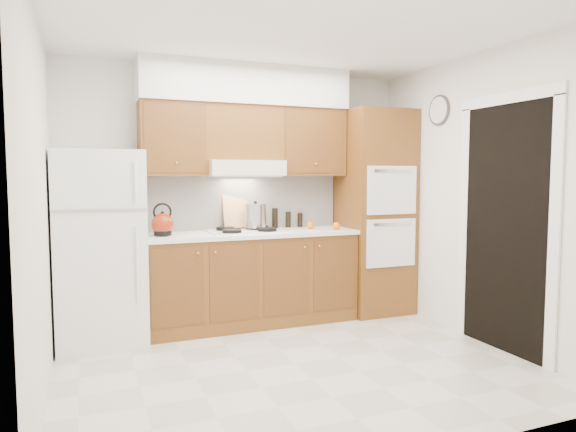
# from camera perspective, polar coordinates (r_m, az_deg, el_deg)

# --- Properties ---
(floor) EXTENTS (3.60, 3.60, 0.00)m
(floor) POSITION_cam_1_polar(r_m,az_deg,el_deg) (4.27, 0.77, -16.10)
(floor) COLOR beige
(floor) RESTS_ON ground
(ceiling) EXTENTS (3.60, 3.60, 0.00)m
(ceiling) POSITION_cam_1_polar(r_m,az_deg,el_deg) (4.14, 0.82, 19.90)
(ceiling) COLOR white
(ceiling) RESTS_ON wall_back
(wall_back) EXTENTS (3.60, 0.02, 2.60)m
(wall_back) POSITION_cam_1_polar(r_m,az_deg,el_deg) (5.41, -5.36, 2.37)
(wall_back) COLOR white
(wall_back) RESTS_ON floor
(wall_left) EXTENTS (0.02, 3.00, 2.60)m
(wall_left) POSITION_cam_1_polar(r_m,az_deg,el_deg) (3.70, -25.90, 0.91)
(wall_left) COLOR white
(wall_left) RESTS_ON floor
(wall_right) EXTENTS (0.02, 3.00, 2.60)m
(wall_right) POSITION_cam_1_polar(r_m,az_deg,el_deg) (4.98, 20.29, 1.92)
(wall_right) COLOR white
(wall_right) RESTS_ON floor
(fridge) EXTENTS (0.75, 0.72, 1.72)m
(fridge) POSITION_cam_1_polar(r_m,az_deg,el_deg) (4.87, -20.15, -3.34)
(fridge) COLOR white
(fridge) RESTS_ON floor
(base_cabinets) EXTENTS (2.11, 0.60, 0.90)m
(base_cabinets) POSITION_cam_1_polar(r_m,az_deg,el_deg) (5.23, -4.08, -7.08)
(base_cabinets) COLOR brown
(base_cabinets) RESTS_ON floor
(countertop) EXTENTS (2.13, 0.62, 0.04)m
(countertop) POSITION_cam_1_polar(r_m,az_deg,el_deg) (5.15, -4.08, -1.97)
(countertop) COLOR white
(countertop) RESTS_ON base_cabinets
(backsplash) EXTENTS (2.11, 0.03, 0.56)m
(backsplash) POSITION_cam_1_polar(r_m,az_deg,el_deg) (5.41, -5.06, 1.52)
(backsplash) COLOR white
(backsplash) RESTS_ON countertop
(oven_cabinet) EXTENTS (0.70, 0.65, 2.20)m
(oven_cabinet) POSITION_cam_1_polar(r_m,az_deg,el_deg) (5.71, 9.59, 0.44)
(oven_cabinet) COLOR brown
(oven_cabinet) RESTS_ON floor
(upper_cab_left) EXTENTS (0.63, 0.33, 0.70)m
(upper_cab_left) POSITION_cam_1_polar(r_m,az_deg,el_deg) (5.10, -12.68, 8.33)
(upper_cab_left) COLOR brown
(upper_cab_left) RESTS_ON wall_back
(upper_cab_right) EXTENTS (0.73, 0.33, 0.70)m
(upper_cab_right) POSITION_cam_1_polar(r_m,az_deg,el_deg) (5.51, 2.31, 8.15)
(upper_cab_right) COLOR brown
(upper_cab_right) RESTS_ON wall_back
(range_hood) EXTENTS (0.75, 0.45, 0.15)m
(range_hood) POSITION_cam_1_polar(r_m,az_deg,el_deg) (5.18, -4.94, 5.32)
(range_hood) COLOR silver
(range_hood) RESTS_ON wall_back
(upper_cab_over_hood) EXTENTS (0.75, 0.33, 0.55)m
(upper_cab_over_hood) POSITION_cam_1_polar(r_m,az_deg,el_deg) (5.26, -5.16, 9.13)
(upper_cab_over_hood) COLOR brown
(upper_cab_over_hood) RESTS_ON range_hood
(soffit) EXTENTS (2.13, 0.36, 0.40)m
(soffit) POSITION_cam_1_polar(r_m,az_deg,el_deg) (5.32, -4.61, 14.24)
(soffit) COLOR silver
(soffit) RESTS_ON wall_back
(cooktop) EXTENTS (0.74, 0.50, 0.01)m
(cooktop) POSITION_cam_1_polar(r_m,az_deg,el_deg) (5.15, -4.68, -1.68)
(cooktop) COLOR white
(cooktop) RESTS_ON countertop
(doorway) EXTENTS (0.02, 0.90, 2.10)m
(doorway) POSITION_cam_1_polar(r_m,az_deg,el_deg) (4.73, 22.95, -1.32)
(doorway) COLOR black
(doorway) RESTS_ON floor
(wall_clock) EXTENTS (0.02, 0.30, 0.30)m
(wall_clock) POSITION_cam_1_polar(r_m,az_deg,el_deg) (5.42, 16.45, 11.21)
(wall_clock) COLOR #3F3833
(wall_clock) RESTS_ON wall_right
(kettle) EXTENTS (0.26, 0.26, 0.20)m
(kettle) POSITION_cam_1_polar(r_m,az_deg,el_deg) (4.91, -13.76, -0.87)
(kettle) COLOR maroon
(kettle) RESTS_ON countertop
(cutting_board) EXTENTS (0.28, 0.11, 0.36)m
(cutting_board) POSITION_cam_1_polar(r_m,az_deg,el_deg) (5.35, -5.83, 0.63)
(cutting_board) COLOR tan
(cutting_board) RESTS_ON countertop
(stock_pot) EXTENTS (0.24, 0.24, 0.23)m
(stock_pot) POSITION_cam_1_polar(r_m,az_deg,el_deg) (5.27, -3.66, 0.01)
(stock_pot) COLOR #B7B7BC
(stock_pot) RESTS_ON cooktop
(condiment_a) EXTENTS (0.07, 0.07, 0.21)m
(condiment_a) POSITION_cam_1_polar(r_m,az_deg,el_deg) (5.49, -1.46, -0.22)
(condiment_a) COLOR black
(condiment_a) RESTS_ON countertop
(condiment_b) EXTENTS (0.07, 0.07, 0.17)m
(condiment_b) POSITION_cam_1_polar(r_m,az_deg,el_deg) (5.55, 0.03, -0.39)
(condiment_b) COLOR black
(condiment_b) RESTS_ON countertop
(condiment_c) EXTENTS (0.07, 0.07, 0.15)m
(condiment_c) POSITION_cam_1_polar(r_m,az_deg,el_deg) (5.61, 1.35, -0.43)
(condiment_c) COLOR black
(condiment_c) RESTS_ON countertop
(orange_near) EXTENTS (0.08, 0.08, 0.08)m
(orange_near) POSITION_cam_1_polar(r_m,az_deg,el_deg) (5.35, 5.38, -1.09)
(orange_near) COLOR #E0530B
(orange_near) RESTS_ON countertop
(orange_far) EXTENTS (0.10, 0.10, 0.08)m
(orange_far) POSITION_cam_1_polar(r_m,az_deg,el_deg) (5.40, 2.55, -1.02)
(orange_far) COLOR orange
(orange_far) RESTS_ON countertop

